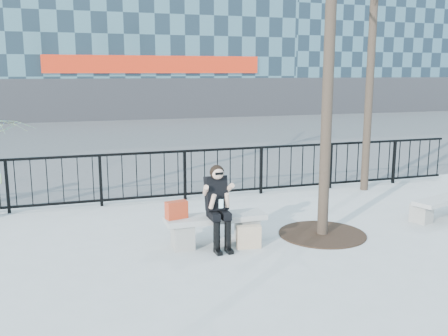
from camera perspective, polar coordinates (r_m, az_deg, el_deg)
name	(u,v)px	position (r m, az deg, el deg)	size (l,w,h in m)	color
ground	(216,244)	(8.26, -0.96, -8.68)	(120.00, 120.00, 0.00)	#A2A39E
street_surface	(118,135)	(22.74, -11.97, 3.70)	(60.00, 23.00, 0.01)	#474747
railing	(176,175)	(10.92, -5.52, -0.85)	(14.00, 0.06, 1.10)	black
tree_grate	(322,234)	(8.88, 11.15, -7.40)	(1.50, 1.50, 0.02)	black
bench_main	(216,226)	(8.17, -0.97, -6.69)	(1.65, 0.46, 0.49)	slate
bench_second	(443,206)	(10.36, 23.77, -4.02)	(1.47, 0.41, 0.44)	slate
seated_woman	(218,207)	(7.92, -0.64, -4.48)	(0.50, 0.64, 1.34)	black
handbag	(176,210)	(7.94, -5.46, -4.79)	(0.34, 0.16, 0.28)	#B93216
shopping_bag	(249,237)	(8.05, 2.84, -7.86)	(0.39, 0.14, 0.37)	beige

